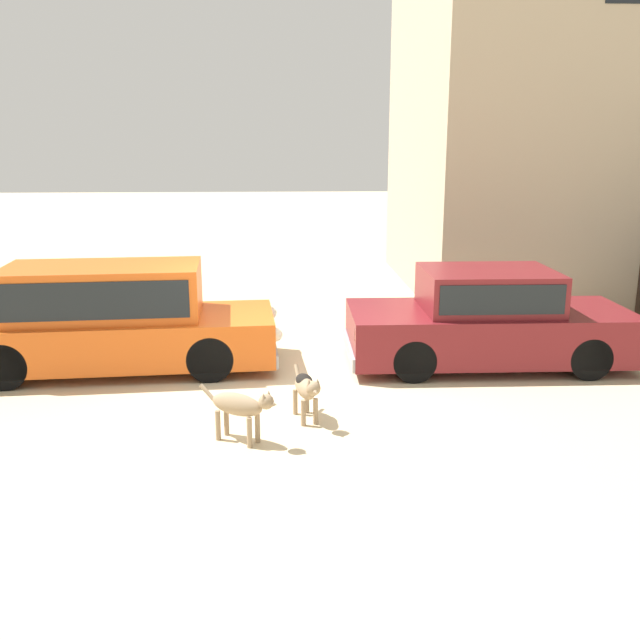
{
  "coord_description": "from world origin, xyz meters",
  "views": [
    {
      "loc": [
        0.1,
        -9.31,
        3.31
      ],
      "look_at": [
        0.64,
        0.2,
        0.9
      ],
      "focal_mm": 39.51,
      "sensor_mm": 36.0,
      "label": 1
    }
  ],
  "objects_px": {
    "parked_sedan_second": "(488,318)",
    "stray_dog_spotted": "(306,388)",
    "parked_sedan_nearest": "(110,316)",
    "stray_dog_tan": "(241,406)"
  },
  "relations": [
    {
      "from": "parked_sedan_nearest",
      "to": "stray_dog_spotted",
      "type": "xyz_separation_m",
      "value": [
        2.81,
        -2.19,
        -0.39
      ]
    },
    {
      "from": "parked_sedan_nearest",
      "to": "stray_dog_spotted",
      "type": "bearing_deg",
      "value": -41.57
    },
    {
      "from": "stray_dog_spotted",
      "to": "stray_dog_tan",
      "type": "height_order",
      "value": "stray_dog_tan"
    },
    {
      "from": "parked_sedan_second",
      "to": "stray_dog_spotted",
      "type": "xyz_separation_m",
      "value": [
        -2.84,
        -2.11,
        -0.3
      ]
    },
    {
      "from": "parked_sedan_second",
      "to": "stray_dog_spotted",
      "type": "height_order",
      "value": "parked_sedan_second"
    },
    {
      "from": "stray_dog_spotted",
      "to": "stray_dog_tan",
      "type": "xyz_separation_m",
      "value": [
        -0.76,
        -0.6,
        0.01
      ]
    },
    {
      "from": "parked_sedan_nearest",
      "to": "stray_dog_spotted",
      "type": "relative_size",
      "value": 5.16
    },
    {
      "from": "parked_sedan_nearest",
      "to": "stray_dog_spotted",
      "type": "height_order",
      "value": "parked_sedan_nearest"
    },
    {
      "from": "stray_dog_spotted",
      "to": "parked_sedan_second",
      "type": "bearing_deg",
      "value": 113.21
    },
    {
      "from": "parked_sedan_nearest",
      "to": "stray_dog_spotted",
      "type": "distance_m",
      "value": 3.58
    }
  ]
}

